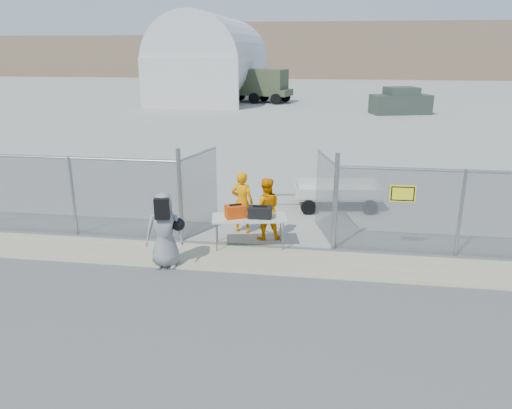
% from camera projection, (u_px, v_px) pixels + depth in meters
% --- Properties ---
extents(ground, '(160.00, 160.00, 0.00)m').
position_uv_depth(ground, '(243.00, 278.00, 11.18)').
color(ground, '#4E4E4E').
extents(tarmac_inside, '(160.00, 80.00, 0.01)m').
position_uv_depth(tarmac_inside, '(314.00, 98.00, 50.80)').
color(tarmac_inside, gray).
rests_on(tarmac_inside, ground).
extents(dirt_strip, '(44.00, 1.60, 0.01)m').
position_uv_depth(dirt_strip, '(250.00, 259.00, 12.13)').
color(dirt_strip, tan).
rests_on(dirt_strip, ground).
extents(distant_hills, '(140.00, 6.00, 9.00)m').
position_uv_depth(distant_hills, '(354.00, 51.00, 82.70)').
color(distant_hills, '#7F684F').
rests_on(distant_hills, ground).
extents(chain_link_fence, '(40.00, 0.20, 2.20)m').
position_uv_depth(chain_link_fence, '(256.00, 204.00, 12.74)').
color(chain_link_fence, gray).
rests_on(chain_link_fence, ground).
extents(quonset_hangar, '(9.00, 18.00, 8.00)m').
position_uv_depth(quonset_hangar, '(213.00, 58.00, 49.14)').
color(quonset_hangar, silver).
rests_on(quonset_hangar, ground).
extents(folding_table, '(2.01, 1.16, 0.80)m').
position_uv_depth(folding_table, '(249.00, 232.00, 12.85)').
color(folding_table, beige).
rests_on(folding_table, ground).
extents(orange_bag, '(0.60, 0.52, 0.32)m').
position_uv_depth(orange_bag, '(235.00, 211.00, 12.64)').
color(orange_bag, '#D14208').
rests_on(orange_bag, folding_table).
extents(black_duffel, '(0.60, 0.37, 0.29)m').
position_uv_depth(black_duffel, '(260.00, 212.00, 12.63)').
color(black_duffel, black).
rests_on(black_duffel, folding_table).
extents(security_worker_left, '(0.70, 0.53, 1.74)m').
position_uv_depth(security_worker_left, '(242.00, 202.00, 13.70)').
color(security_worker_left, orange).
rests_on(security_worker_left, ground).
extents(security_worker_right, '(0.95, 0.82, 1.69)m').
position_uv_depth(security_worker_right, '(266.00, 209.00, 13.21)').
color(security_worker_right, orange).
rests_on(security_worker_right, ground).
extents(visitor, '(0.97, 0.73, 1.79)m').
position_uv_depth(visitor, '(164.00, 230.00, 11.52)').
color(visitor, gray).
rests_on(visitor, ground).
extents(utility_trailer, '(3.70, 2.26, 0.84)m').
position_uv_depth(utility_trailer, '(336.00, 195.00, 16.01)').
color(utility_trailer, beige).
rests_on(utility_trailer, ground).
extents(military_truck, '(6.77, 3.89, 3.04)m').
position_uv_depth(military_truck, '(257.00, 86.00, 46.79)').
color(military_truck, '#424D30').
rests_on(military_truck, ground).
extents(parked_vehicle_near, '(4.83, 3.21, 2.01)m').
position_uv_depth(parked_vehicle_near, '(401.00, 101.00, 38.54)').
color(parked_vehicle_near, '#354236').
rests_on(parked_vehicle_near, ground).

